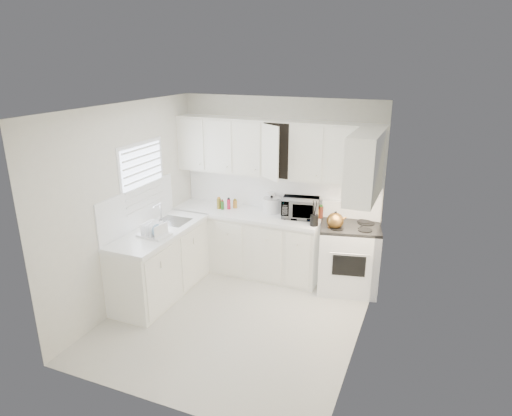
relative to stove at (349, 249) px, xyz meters
The scene contains 31 objects.
floor 1.84m from the stove, 131.01° to the right, with size 3.20×3.20×0.00m, color silver.
ceiling 2.64m from the stove, 131.01° to the right, with size 3.20×3.20×0.00m, color white.
wall_back 1.36m from the stove, 165.49° to the left, with size 3.00×3.00×0.00m, color white.
wall_front 3.19m from the stove, 111.35° to the right, with size 3.00×3.00×0.00m, color white.
wall_left 3.02m from the stove, 153.64° to the right, with size 3.20×3.20×0.00m, color white.
wall_right 1.52m from the stove, 74.41° to the right, with size 3.20×3.20×0.00m, color white.
window_blinds 2.94m from the stove, 159.92° to the right, with size 0.06×0.96×1.06m, color white, non-canonical shape.
lower_cabinets_back 1.53m from the stove, behind, with size 2.22×0.60×0.90m, color white, non-canonical shape.
lower_cabinets_left 2.59m from the stove, 154.66° to the right, with size 0.60×1.60×0.90m, color white, non-canonical shape.
countertop_back 1.56m from the stove, behind, with size 2.24×0.64×0.05m, color white.
countertop_left 2.59m from the stove, 154.56° to the right, with size 0.64×1.62×0.05m, color white.
backsplash_back 1.32m from the stove, 165.97° to the left, with size 2.98×0.02×0.55m, color white.
backsplash_left 2.91m from the stove, 157.16° to the right, with size 0.02×1.60×0.55m, color white.
upper_cabinets_back 1.45m from the stove, behind, with size 3.00×0.33×0.80m, color white, non-canonical shape.
upper_cabinets_right 1.03m from the stove, 67.71° to the right, with size 0.33×0.90×0.80m, color white, non-canonical shape.
sink 2.49m from the stove, 161.99° to the right, with size 0.42×0.38×0.30m, color gray, non-canonical shape.
stove is the anchor object (origin of this frame).
tea_kettle 0.52m from the stove, 138.37° to the right, with size 0.28×0.24×0.26m, color olive, non-canonical shape.
frying_pan 0.42m from the stove, 41.63° to the left, with size 0.23×0.39×0.04m, color black, non-canonical shape.
microwave 0.89m from the stove, behind, with size 0.51×0.28×0.35m, color gray.
rice_cooker 1.28m from the stove, behind, with size 0.26×0.26×0.26m, color white, non-canonical shape.
paper_towel 1.34m from the stove, behind, with size 0.12×0.12×0.27m, color white.
utensil_crock 0.72m from the stove, 159.36° to the right, with size 0.12×0.12×0.36m, color black, non-canonical shape.
dish_rack 2.64m from the stove, 149.79° to the right, with size 0.37×0.28×0.20m, color white, non-canonical shape.
spice_left_0 2.03m from the stove, behind, with size 0.06×0.06×0.13m, color olive.
spice_left_1 1.95m from the stove, behind, with size 0.06×0.06×0.13m, color #276220.
spice_left_2 1.88m from the stove, behind, with size 0.06×0.06×0.13m, color red.
spice_left_3 1.81m from the stove, behind, with size 0.06×0.06×0.13m, color gold.
sauce_right_0 0.72m from the stove, 164.52° to the left, with size 0.06×0.06×0.19m, color red.
sauce_right_1 0.67m from the stove, 169.38° to the left, with size 0.06×0.06×0.19m, color gold.
sauce_right_2 0.64m from the stove, 160.95° to the left, with size 0.06×0.06×0.19m, color maroon.
Camera 1 is at (2.10, -4.42, 3.13)m, focal length 31.45 mm.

